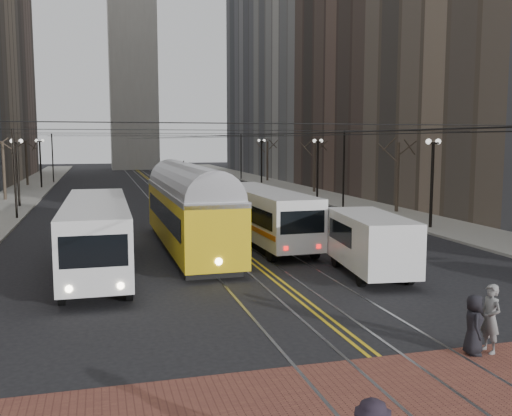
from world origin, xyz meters
TOP-DOWN VIEW (x-y plane):
  - ground at (0.00, 0.00)m, footprint 260.00×260.00m
  - sidewalk_left at (-15.00, 45.00)m, footprint 5.00×140.00m
  - sidewalk_right at (15.00, 45.00)m, footprint 5.00×140.00m
  - crosswalk_band at (0.00, -4.00)m, footprint 25.00×6.00m
  - streetcar_rails at (0.00, 45.00)m, footprint 4.80×130.00m
  - centre_lines at (0.00, 45.00)m, footprint 0.42×130.00m
  - building_right_mid at (25.50, 46.00)m, footprint 16.00×20.00m
  - building_right_midfar at (27.50, 66.00)m, footprint 20.00×20.00m
  - building_right_far at (25.50, 86.00)m, footprint 16.00×20.00m
  - lamp_posts at (-0.00, 28.75)m, footprint 27.60×57.20m
  - street_trees at (0.00, 35.25)m, footprint 31.68×53.28m
  - trolley_wires at (0.00, 34.83)m, footprint 25.96×120.00m
  - transit_bus at (-7.21, 11.47)m, footprint 2.75×12.62m
  - streetcar at (-2.50, 15.41)m, footprint 2.89×14.90m
  - rear_bus at (1.80, 15.99)m, footprint 2.89×11.77m
  - cargo_van at (4.12, 7.53)m, footprint 3.00×6.18m
  - sedan_grey at (5.88, 28.04)m, footprint 2.00×4.96m
  - sedan_silver at (6.49, 31.28)m, footprint 1.95×4.46m
  - pedestrian_a at (2.67, -1.50)m, footprint 0.81×0.95m
  - pedestrian_b at (3.18, -1.50)m, footprint 0.50×0.72m

SIDE VIEW (x-z plane):
  - ground at x=0.00m, z-range 0.00..0.00m
  - streetcar_rails at x=0.00m, z-range 0.00..0.01m
  - crosswalk_band at x=0.00m, z-range 0.00..0.01m
  - centre_lines at x=0.00m, z-range 0.01..0.01m
  - sidewalk_left at x=-15.00m, z-range 0.00..0.15m
  - sidewalk_right at x=15.00m, z-range 0.00..0.15m
  - sedan_silver at x=6.49m, z-range 0.00..1.43m
  - pedestrian_a at x=2.67m, z-range 0.01..1.67m
  - sedan_grey at x=5.88m, z-range 0.00..1.69m
  - pedestrian_b at x=3.18m, z-range 0.01..1.92m
  - cargo_van at x=4.12m, z-range 0.00..2.63m
  - rear_bus at x=1.80m, z-range 0.00..3.05m
  - transit_bus at x=-7.21m, z-range 0.00..3.15m
  - streetcar at x=-2.50m, z-range 0.00..3.51m
  - street_trees at x=0.00m, z-range 0.00..5.60m
  - lamp_posts at x=0.00m, z-range 0.00..5.60m
  - trolley_wires at x=0.00m, z-range 0.47..7.07m
  - building_right_mid at x=25.50m, z-range 0.00..34.00m
  - building_right_far at x=25.50m, z-range 0.00..40.00m
  - building_right_midfar at x=27.50m, z-range 0.00..52.00m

